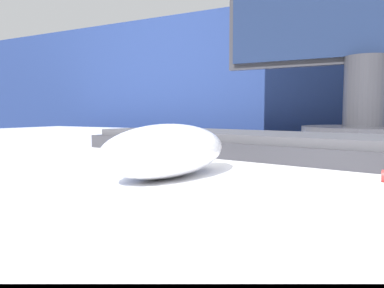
{
  "coord_description": "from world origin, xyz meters",
  "views": [
    {
      "loc": [
        0.19,
        -0.37,
        0.8
      ],
      "look_at": [
        0.05,
        -0.11,
        0.77
      ],
      "focal_mm": 35.0,
      "sensor_mm": 36.0,
      "label": 1
    }
  ],
  "objects": [
    {
      "name": "keyboard",
      "position": [
        0.06,
        0.02,
        0.76
      ],
      "size": [
        0.44,
        0.19,
        0.02
      ],
      "rotation": [
        0.0,
        0.0,
        -0.17
      ],
      "color": "#28282D",
      "rests_on": "desk"
    },
    {
      "name": "partition_panel",
      "position": [
        0.0,
        0.65,
        0.55
      ],
      "size": [
        5.0,
        0.03,
        1.1
      ],
      "color": "navy",
      "rests_on": "ground_plane"
    },
    {
      "name": "computer_mouse_near",
      "position": [
        0.05,
        -0.15,
        0.77
      ],
      "size": [
        0.07,
        0.12,
        0.04
      ],
      "rotation": [
        0.0,
        0.0,
        -0.09
      ],
      "color": "white",
      "rests_on": "desk"
    }
  ]
}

